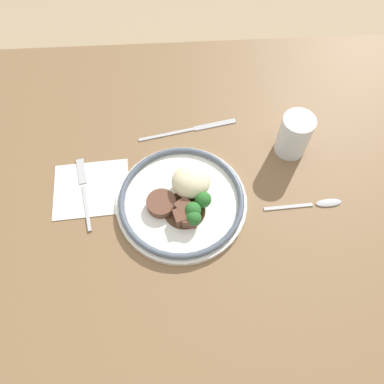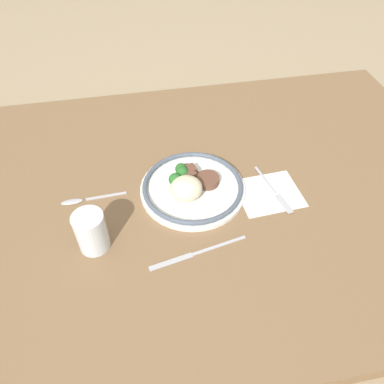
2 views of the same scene
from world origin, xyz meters
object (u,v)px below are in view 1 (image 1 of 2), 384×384
juice_glass (294,136)px  spoon (319,204)px  knife (192,129)px  plate (183,199)px  fork (84,186)px

juice_glass → spoon: 0.15m
knife → spoon: (0.24, -0.20, 0.00)m
knife → plate: bearing=-109.5°
fork → spoon: bearing=-109.9°
juice_glass → knife: 0.22m
plate → spoon: 0.27m
fork → spoon: size_ratio=1.06×
spoon → fork: bearing=168.9°
plate → juice_glass: size_ratio=2.73×
juice_glass → knife: bearing=162.9°
juice_glass → fork: size_ratio=0.57×
fork → knife: (0.23, 0.13, -0.00)m
fork → spoon: 0.48m
juice_glass → fork: 0.45m
juice_glass → knife: (-0.21, 0.06, -0.04)m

